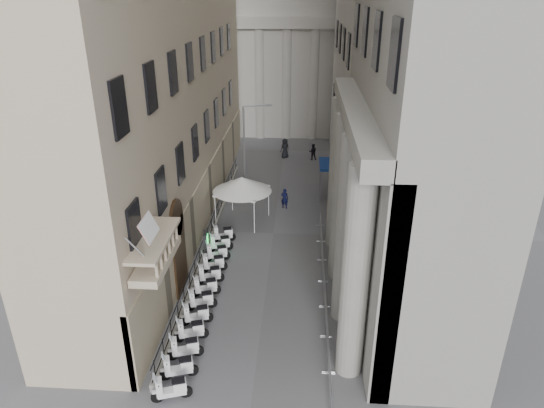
{
  "coord_description": "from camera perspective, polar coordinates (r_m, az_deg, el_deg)",
  "views": [
    {
      "loc": [
        1.86,
        -11.44,
        16.12
      ],
      "look_at": [
        0.21,
        14.3,
        4.5
      ],
      "focal_mm": 32.0,
      "sensor_mm": 36.0,
      "label": 1
    }
  ],
  "objects": [
    {
      "name": "pedestrian_b",
      "position": [
        49.51,
        4.82,
        6.15
      ],
      "size": [
        0.81,
        0.64,
        1.62
      ],
      "primitive_type": "imported",
      "rotation": [
        0.0,
        0.0,
        3.17
      ],
      "color": "black",
      "rests_on": "ground"
    },
    {
      "name": "barrier_3",
      "position": [
        28.41,
        6.12,
        -10.48
      ],
      "size": [
        0.6,
        2.4,
        1.1
      ],
      "primitive_type": null,
      "color": "#AAADB2",
      "rests_on": "ground"
    },
    {
      "name": "scooter_6",
      "position": [
        28.42,
        -7.73,
        -10.56
      ],
      "size": [
        1.5,
        0.95,
        1.5
      ],
      "primitive_type": null,
      "rotation": [
        0.0,
        0.0,
        1.87
      ],
      "color": "white",
      "rests_on": "ground"
    },
    {
      "name": "info_kiosk",
      "position": [
        31.86,
        -7.79,
        -4.68
      ],
      "size": [
        0.31,
        0.79,
        1.64
      ],
      "rotation": [
        0.0,
        0.0,
        0.09
      ],
      "color": "black",
      "rests_on": "ground"
    },
    {
      "name": "scooter_1",
      "position": [
        23.6,
        -10.78,
        -19.38
      ],
      "size": [
        1.5,
        0.95,
        1.5
      ],
      "primitive_type": null,
      "rotation": [
        0.0,
        0.0,
        1.87
      ],
      "color": "white",
      "rests_on": "ground"
    },
    {
      "name": "flag",
      "position": [
        23.76,
        -12.35,
        -19.18
      ],
      "size": [
        1.0,
        1.4,
        8.2
      ],
      "primitive_type": null,
      "color": "#9E0C11",
      "rests_on": "ground"
    },
    {
      "name": "scooter_4",
      "position": [
        26.41,
        -8.78,
        -13.71
      ],
      "size": [
        1.5,
        0.95,
        1.5
      ],
      "primitive_type": null,
      "rotation": [
        0.0,
        0.0,
        1.87
      ],
      "color": "white",
      "rests_on": "ground"
    },
    {
      "name": "pedestrian_a",
      "position": [
        38.22,
        1.51,
        0.65
      ],
      "size": [
        0.69,
        0.56,
        1.65
      ],
      "primitive_type": "imported",
      "rotation": [
        0.0,
        0.0,
        2.83
      ],
      "color": "black",
      "rests_on": "ground"
    },
    {
      "name": "barrier_4",
      "position": [
        30.5,
        5.96,
        -7.81
      ],
      "size": [
        0.6,
        2.4,
        1.1
      ],
      "primitive_type": null,
      "color": "#AAADB2",
      "rests_on": "ground"
    },
    {
      "name": "security_tent",
      "position": [
        35.83,
        -4.02,
        2.59
      ],
      "size": [
        4.32,
        4.32,
        3.51
      ],
      "color": "white",
      "rests_on": "ground"
    },
    {
      "name": "scooter_0",
      "position": [
        22.73,
        -11.58,
        -21.57
      ],
      "size": [
        1.5,
        0.95,
        1.5
      ],
      "primitive_type": null,
      "rotation": [
        0.0,
        0.0,
        1.87
      ],
      "color": "white",
      "rests_on": "ground"
    },
    {
      "name": "iron_fence",
      "position": [
        34.13,
        -7.21,
        -4.15
      ],
      "size": [
        0.3,
        28.0,
        1.4
      ],
      "primitive_type": null,
      "color": "black",
      "rests_on": "ground"
    },
    {
      "name": "blue_awning",
      "position": [
        40.83,
        6.57,
        0.82
      ],
      "size": [
        1.6,
        3.0,
        3.0
      ],
      "primitive_type": null,
      "color": "navy",
      "rests_on": "ground"
    },
    {
      "name": "scooter_2",
      "position": [
        24.5,
        -10.05,
        -17.35
      ],
      "size": [
        1.5,
        0.95,
        1.5
      ],
      "primitive_type": null,
      "rotation": [
        0.0,
        0.0,
        1.87
      ],
      "color": "white",
      "rests_on": "ground"
    },
    {
      "name": "barrier_1",
      "position": [
        24.47,
        6.53,
        -17.16
      ],
      "size": [
        0.6,
        2.4,
        1.1
      ],
      "primitive_type": null,
      "color": "#AAADB2",
      "rests_on": "ground"
    },
    {
      "name": "scooter_3",
      "position": [
        25.44,
        -9.39,
        -15.46
      ],
      "size": [
        1.5,
        0.95,
        1.5
      ],
      "primitive_type": null,
      "rotation": [
        0.0,
        0.0,
        1.87
      ],
      "color": "white",
      "rests_on": "ground"
    },
    {
      "name": "scooter_9",
      "position": [
        31.58,
        -6.43,
        -6.62
      ],
      "size": [
        1.5,
        0.95,
        1.5
      ],
      "primitive_type": null,
      "rotation": [
        0.0,
        0.0,
        1.87
      ],
      "color": "white",
      "rests_on": "ground"
    },
    {
      "name": "scooter_8",
      "position": [
        30.51,
        -6.83,
        -7.84
      ],
      "size": [
        1.5,
        0.95,
        1.5
      ],
      "primitive_type": null,
      "rotation": [
        0.0,
        0.0,
        1.87
      ],
      "color": "white",
      "rests_on": "ground"
    },
    {
      "name": "barrier_5",
      "position": [
        32.64,
        5.82,
        -5.48
      ],
      "size": [
        0.6,
        2.4,
        1.1
      ],
      "primitive_type": null,
      "color": "#AAADB2",
      "rests_on": "ground"
    },
    {
      "name": "barrier_6",
      "position": [
        34.83,
        5.7,
        -3.45
      ],
      "size": [
        0.6,
        2.4,
        1.1
      ],
      "primitive_type": null,
      "color": "#AAADB2",
      "rests_on": "ground"
    },
    {
      "name": "scooter_11",
      "position": [
        33.77,
        -5.71,
        -4.4
      ],
      "size": [
        1.5,
        0.95,
        1.5
      ],
      "primitive_type": null,
      "rotation": [
        0.0,
        0.0,
        1.87
      ],
      "color": "white",
      "rests_on": "ground"
    },
    {
      "name": "street_lamp",
      "position": [
        40.29,
        -2.93,
        7.29
      ],
      "size": [
        2.33,
        0.95,
        7.44
      ],
      "rotation": [
        0.0,
        0.0,
        0.34
      ],
      "color": "gray",
      "rests_on": "ground"
    },
    {
      "name": "scooter_10",
      "position": [
        32.67,
        -6.05,
        -5.47
      ],
      "size": [
        1.5,
        0.95,
        1.5
      ],
      "primitive_type": null,
      "rotation": [
        0.0,
        0.0,
        1.87
      ],
      "color": "white",
      "rests_on": "ground"
    },
    {
      "name": "pedestrian_c",
      "position": [
        49.82,
        1.53,
        6.58
      ],
      "size": [
        1.18,
        1.1,
        2.02
      ],
      "primitive_type": "imported",
      "rotation": [
        0.0,
        0.0,
        3.77
      ],
      "color": "black",
      "rests_on": "ground"
    },
    {
      "name": "scooter_7",
      "position": [
        29.45,
        -7.26,
        -9.15
      ],
      "size": [
        1.5,
        0.95,
        1.5
      ],
      "primitive_type": null,
      "rotation": [
        0.0,
        0.0,
        1.87
      ],
      "color": "white",
      "rests_on": "ground"
    },
    {
      "name": "barrier_0",
      "position": [
        22.65,
        6.8,
        -21.34
      ],
      "size": [
        0.6,
        2.4,
        1.1
      ],
      "primitive_type": null,
      "color": "#AAADB2",
      "rests_on": "ground"
    },
    {
      "name": "barrier_2",
      "position": [
        26.39,
        6.31,
        -13.57
      ],
      "size": [
        0.6,
        2.4,
        1.1
      ],
      "primitive_type": null,
      "color": "#AAADB2",
      "rests_on": "ground"
    },
    {
      "name": "scooter_5",
      "position": [
        27.4,
        -8.23,
        -12.08
      ],
      "size": [
        1.5,
        0.95,
        1.5
      ],
      "primitive_type": null,
      "rotation": [
        0.0,
        0.0,
        1.87
      ],
      "color": "white",
      "rests_on": "ground"
    }
  ]
}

